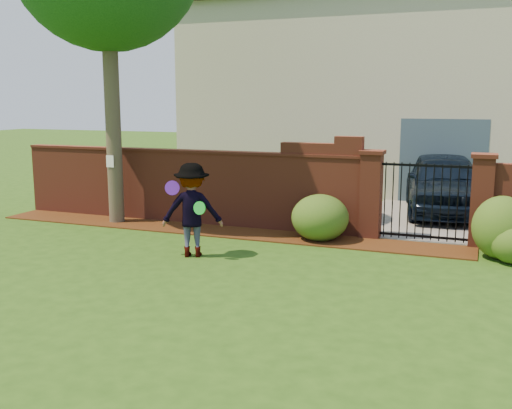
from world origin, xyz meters
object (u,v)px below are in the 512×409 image
at_px(man, 192,210).
at_px(frisbee_purple, 172,188).
at_px(frisbee_green, 200,208).
at_px(car, 445,184).

bearing_deg(man, frisbee_purple, 13.23).
bearing_deg(frisbee_green, car, 58.00).
height_order(man, frisbee_purple, man).
bearing_deg(car, frisbee_purple, -133.66).
xyz_separation_m(car, frisbee_purple, (-4.44, -6.22, 0.53)).
bearing_deg(frisbee_purple, man, 33.44).
height_order(frisbee_purple, frisbee_green, frisbee_purple).
distance_m(man, frisbee_purple, 0.56).
xyz_separation_m(car, man, (-4.15, -6.03, 0.09)).
bearing_deg(car, frisbee_green, -130.12).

